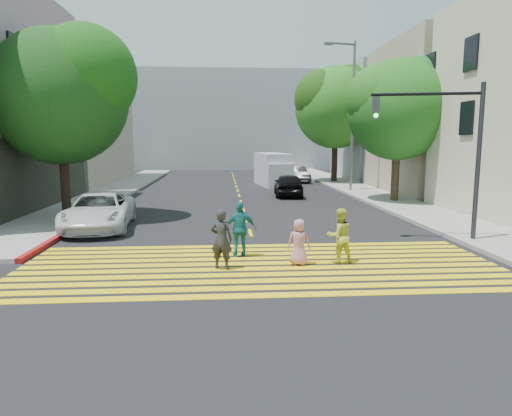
{
  "coord_description": "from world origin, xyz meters",
  "views": [
    {
      "loc": [
        -1.03,
        -11.12,
        3.49
      ],
      "look_at": [
        0.0,
        3.0,
        1.4
      ],
      "focal_mm": 32.0,
      "sensor_mm": 36.0,
      "label": 1
    }
  ],
  "objects": [
    {
      "name": "building_right_grey",
      "position": [
        15.0,
        30.0,
        5.0
      ],
      "size": [
        10.0,
        10.0,
        10.0
      ],
      "primitive_type": "cube",
      "color": "gray",
      "rests_on": "ground"
    },
    {
      "name": "building_right_tan",
      "position": [
        15.0,
        19.0,
        5.0
      ],
      "size": [
        10.0,
        10.0,
        10.0
      ],
      "primitive_type": "cube",
      "color": "tan",
      "rests_on": "ground"
    },
    {
      "name": "pedestrian_woman",
      "position": [
        2.29,
        1.5,
        0.79
      ],
      "size": [
        0.87,
        0.73,
        1.59
      ],
      "primitive_type": "imported",
      "rotation": [
        0.0,
        0.0,
        3.33
      ],
      "color": "gold",
      "rests_on": "ground"
    },
    {
      "name": "tree_right_near",
      "position": [
        8.77,
        14.01,
        5.49
      ],
      "size": [
        6.51,
        6.05,
        8.12
      ],
      "rotation": [
        0.0,
        0.0,
        -0.09
      ],
      "color": "black",
      "rests_on": "ground"
    },
    {
      "name": "street_lamp",
      "position": [
        7.56,
        19.61,
        5.75
      ],
      "size": [
        2.26,
        0.63,
        10.02
      ],
      "rotation": [
        0.0,
        0.0,
        0.19
      ],
      "color": "slate",
      "rests_on": "ground"
    },
    {
      "name": "curb_red",
      "position": [
        -6.9,
        6.0,
        0.08
      ],
      "size": [
        0.2,
        8.0,
        0.16
      ],
      "primitive_type": "cube",
      "color": "maroon",
      "rests_on": "ground"
    },
    {
      "name": "pedestrian_child",
      "position": [
        1.1,
        1.33,
        0.66
      ],
      "size": [
        0.71,
        0.53,
        1.32
      ],
      "primitive_type": "imported",
      "rotation": [
        0.0,
        0.0,
        2.96
      ],
      "color": "#BB7086",
      "rests_on": "ground"
    },
    {
      "name": "dark_car_parked",
      "position": [
        5.24,
        27.37,
        0.69
      ],
      "size": [
        1.86,
        4.3,
        1.38
      ],
      "primitive_type": "imported",
      "rotation": [
        0.0,
        0.0,
        0.1
      ],
      "color": "black",
      "rests_on": "ground"
    },
    {
      "name": "lane_line",
      "position": [
        0.0,
        22.5,
        0.01
      ],
      "size": [
        0.12,
        34.4,
        0.01
      ],
      "color": "yellow",
      "rests_on": "ground"
    },
    {
      "name": "backdrop_block",
      "position": [
        0.0,
        48.0,
        6.0
      ],
      "size": [
        30.0,
        8.0,
        12.0
      ],
      "primitive_type": "cube",
      "color": "gray",
      "rests_on": "ground"
    },
    {
      "name": "crosswalk",
      "position": [
        0.0,
        1.28,
        0.01
      ],
      "size": [
        13.4,
        5.3,
        0.01
      ],
      "color": "yellow",
      "rests_on": "ground"
    },
    {
      "name": "tree_right_far",
      "position": [
        8.35,
        26.49,
        6.56
      ],
      "size": [
        7.76,
        7.33,
        9.71
      ],
      "rotation": [
        0.0,
        0.0,
        0.1
      ],
      "color": "black",
      "rests_on": "ground"
    },
    {
      "name": "traffic_signal",
      "position": [
        6.59,
        3.92,
        3.5
      ],
      "size": [
        3.62,
        1.0,
        5.41
      ],
      "rotation": [
        0.0,
        0.0,
        -0.22
      ],
      "color": "#25272C",
      "rests_on": "ground"
    },
    {
      "name": "dark_car_near",
      "position": [
        3.13,
        17.56,
        0.73
      ],
      "size": [
        2.05,
        4.38,
        1.45
      ],
      "primitive_type": "imported",
      "rotation": [
        0.0,
        0.0,
        3.06
      ],
      "color": "black",
      "rests_on": "ground"
    },
    {
      "name": "building_left_tan",
      "position": [
        -16.0,
        28.0,
        5.0
      ],
      "size": [
        12.0,
        16.0,
        10.0
      ],
      "primitive_type": "cube",
      "color": "tan",
      "rests_on": "ground"
    },
    {
      "name": "pedestrian_extra",
      "position": [
        -0.52,
        2.4,
        0.84
      ],
      "size": [
        1.03,
        0.52,
        1.69
      ],
      "primitive_type": "imported",
      "rotation": [
        0.0,
        0.0,
        3.25
      ],
      "color": "#1A6D72",
      "rests_on": "ground"
    },
    {
      "name": "silver_car",
      "position": [
        3.55,
        31.94,
        0.63
      ],
      "size": [
        1.83,
        4.36,
        1.26
      ],
      "primitive_type": "imported",
      "rotation": [
        0.0,
        0.0,
        3.13
      ],
      "color": "#989FA8",
      "rests_on": "ground"
    },
    {
      "name": "tree_left",
      "position": [
        -7.95,
        9.67,
        5.69
      ],
      "size": [
        7.88,
        7.66,
        8.44
      ],
      "rotation": [
        0.0,
        0.0,
        -0.4
      ],
      "color": "black",
      "rests_on": "ground"
    },
    {
      "name": "sidewalk_left",
      "position": [
        -8.5,
        22.0,
        0.07
      ],
      "size": [
        3.0,
        40.0,
        0.15
      ],
      "primitive_type": "cube",
      "color": "gray",
      "rests_on": "ground"
    },
    {
      "name": "sidewalk_right",
      "position": [
        8.5,
        15.0,
        0.07
      ],
      "size": [
        3.0,
        60.0,
        0.15
      ],
      "primitive_type": "cube",
      "color": "gray",
      "rests_on": "ground"
    },
    {
      "name": "white_sedan",
      "position": [
        -5.95,
        7.18,
        0.72
      ],
      "size": [
        2.8,
        5.36,
        1.44
      ],
      "primitive_type": "imported",
      "rotation": [
        0.0,
        0.0,
        0.08
      ],
      "color": "silver",
      "rests_on": "ground"
    },
    {
      "name": "white_van",
      "position": [
        2.94,
        24.46,
        1.2
      ],
      "size": [
        2.63,
        5.55,
        2.52
      ],
      "rotation": [
        0.0,
        0.0,
        0.13
      ],
      "color": "silver",
      "rests_on": "ground"
    },
    {
      "name": "ground",
      "position": [
        0.0,
        0.0,
        0.0
      ],
      "size": [
        120.0,
        120.0,
        0.0
      ],
      "primitive_type": "plane",
      "color": "black"
    },
    {
      "name": "pedestrian_man",
      "position": [
        -1.09,
        1.06,
        0.83
      ],
      "size": [
        0.7,
        0.56,
        1.67
      ],
      "primitive_type": "imported",
      "rotation": [
        0.0,
        0.0,
        2.84
      ],
      "color": "#262629",
      "rests_on": "ground"
    }
  ]
}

